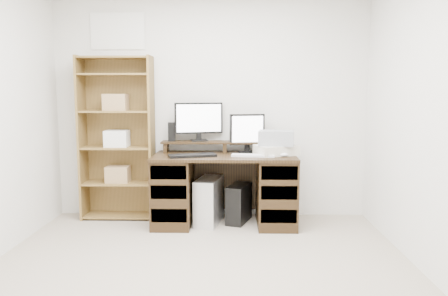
{
  "coord_description": "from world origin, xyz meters",
  "views": [
    {
      "loc": [
        0.26,
        -2.93,
        1.42
      ],
      "look_at": [
        0.16,
        1.43,
        0.85
      ],
      "focal_mm": 35.0,
      "sensor_mm": 36.0,
      "label": 1
    }
  ],
  "objects_px": {
    "printer": "(276,150)",
    "tower_black": "(239,203)",
    "monitor_wide": "(199,120)",
    "monitor_small": "(247,132)",
    "desk": "(224,188)",
    "tower_silver": "(209,201)",
    "bookshelf": "(118,137)"
  },
  "relations": [
    {
      "from": "monitor_wide",
      "to": "monitor_small",
      "type": "bearing_deg",
      "value": -24.07
    },
    {
      "from": "printer",
      "to": "bookshelf",
      "type": "bearing_deg",
      "value": 150.9
    },
    {
      "from": "desk",
      "to": "monitor_wide",
      "type": "distance_m",
      "value": 0.81
    },
    {
      "from": "tower_black",
      "to": "monitor_small",
      "type": "bearing_deg",
      "value": 66.19
    },
    {
      "from": "monitor_wide",
      "to": "tower_black",
      "type": "height_order",
      "value": "monitor_wide"
    },
    {
      "from": "monitor_small",
      "to": "tower_silver",
      "type": "relative_size",
      "value": 0.86
    },
    {
      "from": "printer",
      "to": "tower_silver",
      "type": "distance_m",
      "value": 0.91
    },
    {
      "from": "printer",
      "to": "tower_black",
      "type": "relative_size",
      "value": 0.91
    },
    {
      "from": "tower_black",
      "to": "printer",
      "type": "bearing_deg",
      "value": 10.81
    },
    {
      "from": "desk",
      "to": "monitor_small",
      "type": "xyz_separation_m",
      "value": [
        0.25,
        0.16,
        0.59
      ]
    },
    {
      "from": "printer",
      "to": "tower_silver",
      "type": "bearing_deg",
      "value": 158.37
    },
    {
      "from": "monitor_wide",
      "to": "monitor_small",
      "type": "relative_size",
      "value": 1.24
    },
    {
      "from": "desk",
      "to": "bookshelf",
      "type": "height_order",
      "value": "bookshelf"
    },
    {
      "from": "monitor_small",
      "to": "bookshelf",
      "type": "height_order",
      "value": "bookshelf"
    },
    {
      "from": "monitor_wide",
      "to": "tower_silver",
      "type": "distance_m",
      "value": 0.9
    },
    {
      "from": "tower_silver",
      "to": "bookshelf",
      "type": "xyz_separation_m",
      "value": [
        -1.03,
        0.21,
        0.67
      ]
    },
    {
      "from": "tower_silver",
      "to": "tower_black",
      "type": "height_order",
      "value": "tower_silver"
    },
    {
      "from": "desk",
      "to": "monitor_wide",
      "type": "height_order",
      "value": "monitor_wide"
    },
    {
      "from": "printer",
      "to": "bookshelf",
      "type": "xyz_separation_m",
      "value": [
        -1.74,
        0.2,
        0.12
      ]
    },
    {
      "from": "monitor_small",
      "to": "bookshelf",
      "type": "distance_m",
      "value": 1.44
    },
    {
      "from": "monitor_wide",
      "to": "monitor_small",
      "type": "height_order",
      "value": "monitor_wide"
    },
    {
      "from": "desk",
      "to": "tower_silver",
      "type": "relative_size",
      "value": 3.04
    },
    {
      "from": "monitor_wide",
      "to": "tower_black",
      "type": "relative_size",
      "value": 1.17
    },
    {
      "from": "bookshelf",
      "to": "printer",
      "type": "bearing_deg",
      "value": -6.63
    },
    {
      "from": "tower_black",
      "to": "tower_silver",
      "type": "bearing_deg",
      "value": -150.34
    },
    {
      "from": "desk",
      "to": "tower_silver",
      "type": "xyz_separation_m",
      "value": [
        -0.17,
        -0.0,
        -0.14
      ]
    },
    {
      "from": "desk",
      "to": "printer",
      "type": "xyz_separation_m",
      "value": [
        0.55,
        0.01,
        0.41
      ]
    },
    {
      "from": "monitor_wide",
      "to": "bookshelf",
      "type": "relative_size",
      "value": 0.29
    },
    {
      "from": "tower_black",
      "to": "bookshelf",
      "type": "height_order",
      "value": "bookshelf"
    },
    {
      "from": "monitor_small",
      "to": "printer",
      "type": "distance_m",
      "value": 0.38
    },
    {
      "from": "desk",
      "to": "printer",
      "type": "distance_m",
      "value": 0.69
    },
    {
      "from": "tower_black",
      "to": "bookshelf",
      "type": "xyz_separation_m",
      "value": [
        -1.35,
        0.15,
        0.71
      ]
    }
  ]
}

